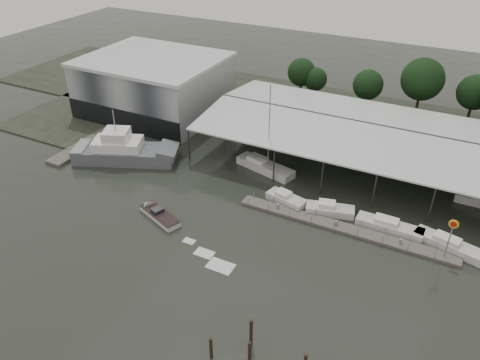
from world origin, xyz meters
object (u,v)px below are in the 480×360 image
at_px(grey_trawler, 125,151).
at_px(white_sailboat, 264,166).
at_px(speedboat_underway, 157,214).
at_px(shell_fuel_sign, 451,232).

relative_size(grey_trawler, white_sailboat, 1.21).
bearing_deg(speedboat_underway, white_sailboat, -92.57).
xyz_separation_m(shell_fuel_sign, white_sailboat, (-27.04, 8.90, -3.27)).
xyz_separation_m(grey_trawler, speedboat_underway, (13.29, -10.14, -1.19)).
relative_size(shell_fuel_sign, grey_trawler, 0.33).
relative_size(shell_fuel_sign, white_sailboat, 0.39).
bearing_deg(grey_trawler, white_sailboat, -4.17).
bearing_deg(speedboat_underway, shell_fuel_sign, -145.37).
height_order(white_sailboat, speedboat_underway, white_sailboat).
distance_m(shell_fuel_sign, grey_trawler, 47.96).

